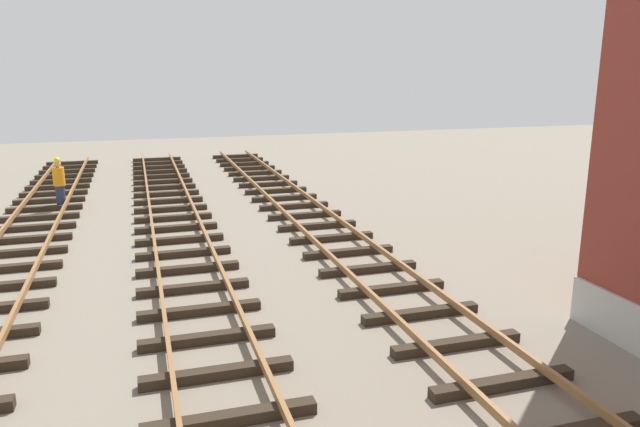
% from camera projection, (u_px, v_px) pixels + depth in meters
% --- Properties ---
extents(track_worker_foreground, '(0.40, 0.40, 1.87)m').
position_uv_depth(track_worker_foreground, '(59.00, 183.00, 21.38)').
color(track_worker_foreground, '#262D4C').
rests_on(track_worker_foreground, ground).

